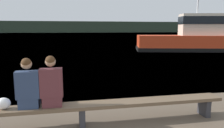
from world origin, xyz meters
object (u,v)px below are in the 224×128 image
Objects in this scene: person_right at (52,85)px; bench_main at (82,108)px; shopping_bag at (3,103)px; person_left at (28,87)px; tugboat_red at (195,39)px.

bench_main is at bearing -0.74° from person_right.
person_right is 0.99m from shopping_bag.
shopping_bag is (-0.94, 0.01, -0.33)m from person_right.
tugboat_red reaches higher than person_left.
person_right is 0.09× the size of tugboat_red.
bench_main is 6.29× the size of person_left.
shopping_bag is at bearing 151.30° from tugboat_red.
tugboat_red is at bearing 47.44° from shopping_bag.
tugboat_red is at bearing 49.56° from person_right.
shopping_bag is (-1.54, 0.01, 0.21)m from bench_main.
tugboat_red is (11.56, 14.28, 0.68)m from bench_main.
bench_main is 1.55m from shopping_bag.
person_right reaches higher than bench_main.
person_left is 3.89× the size of shopping_bag.
person_left is at bearing 179.90° from person_right.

